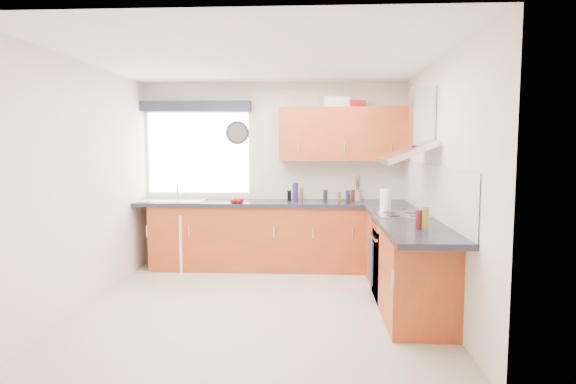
# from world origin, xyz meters

# --- Properties ---
(ground_plane) EXTENTS (3.60, 3.60, 0.00)m
(ground_plane) POSITION_xyz_m (0.00, 0.00, 0.00)
(ground_plane) COLOR beige
(ceiling) EXTENTS (3.60, 3.60, 0.02)m
(ceiling) POSITION_xyz_m (0.00, 0.00, 2.50)
(ceiling) COLOR white
(ceiling) RESTS_ON wall_back
(wall_back) EXTENTS (3.60, 0.02, 2.50)m
(wall_back) POSITION_xyz_m (0.00, 1.80, 1.25)
(wall_back) COLOR silver
(wall_back) RESTS_ON ground_plane
(wall_front) EXTENTS (3.60, 0.02, 2.50)m
(wall_front) POSITION_xyz_m (0.00, -1.80, 1.25)
(wall_front) COLOR silver
(wall_front) RESTS_ON ground_plane
(wall_left) EXTENTS (0.02, 3.60, 2.50)m
(wall_left) POSITION_xyz_m (-1.80, 0.00, 1.25)
(wall_left) COLOR silver
(wall_left) RESTS_ON ground_plane
(wall_right) EXTENTS (0.02, 3.60, 2.50)m
(wall_right) POSITION_xyz_m (1.80, 0.00, 1.25)
(wall_right) COLOR silver
(wall_right) RESTS_ON ground_plane
(window) EXTENTS (1.40, 0.02, 1.10)m
(window) POSITION_xyz_m (-1.05, 1.79, 1.55)
(window) COLOR white
(window) RESTS_ON wall_back
(window_blind) EXTENTS (1.50, 0.18, 0.14)m
(window_blind) POSITION_xyz_m (-1.05, 1.70, 2.18)
(window_blind) COLOR #262933
(window_blind) RESTS_ON wall_back
(splashback) EXTENTS (0.01, 3.00, 0.54)m
(splashback) POSITION_xyz_m (1.79, 0.30, 1.18)
(splashback) COLOR white
(splashback) RESTS_ON wall_right
(base_cab_back) EXTENTS (3.00, 0.58, 0.86)m
(base_cab_back) POSITION_xyz_m (-0.10, 1.51, 0.43)
(base_cab_back) COLOR #9B3A18
(base_cab_back) RESTS_ON ground_plane
(base_cab_corner) EXTENTS (0.60, 0.60, 0.86)m
(base_cab_corner) POSITION_xyz_m (1.50, 1.50, 0.43)
(base_cab_corner) COLOR #9B3A18
(base_cab_corner) RESTS_ON ground_plane
(base_cab_right) EXTENTS (0.58, 2.10, 0.86)m
(base_cab_right) POSITION_xyz_m (1.51, 0.15, 0.43)
(base_cab_right) COLOR #9B3A18
(base_cab_right) RESTS_ON ground_plane
(worktop_back) EXTENTS (3.60, 0.62, 0.05)m
(worktop_back) POSITION_xyz_m (0.00, 1.50, 0.89)
(worktop_back) COLOR black
(worktop_back) RESTS_ON base_cab_back
(worktop_right) EXTENTS (0.62, 2.42, 0.05)m
(worktop_right) POSITION_xyz_m (1.50, 0.00, 0.89)
(worktop_right) COLOR black
(worktop_right) RESTS_ON base_cab_right
(sink) EXTENTS (0.84, 0.46, 0.10)m
(sink) POSITION_xyz_m (-1.33, 1.50, 0.95)
(sink) COLOR silver
(sink) RESTS_ON worktop_back
(oven) EXTENTS (0.56, 0.58, 0.85)m
(oven) POSITION_xyz_m (1.50, 0.30, 0.42)
(oven) COLOR black
(oven) RESTS_ON ground_plane
(hob_plate) EXTENTS (0.52, 0.52, 0.01)m
(hob_plate) POSITION_xyz_m (1.50, 0.30, 0.92)
(hob_plate) COLOR silver
(hob_plate) RESTS_ON worktop_right
(extractor_hood) EXTENTS (0.52, 0.78, 0.66)m
(extractor_hood) POSITION_xyz_m (1.60, 0.30, 1.77)
(extractor_hood) COLOR silver
(extractor_hood) RESTS_ON wall_right
(upper_cabinets) EXTENTS (1.70, 0.35, 0.70)m
(upper_cabinets) POSITION_xyz_m (0.95, 1.62, 1.80)
(upper_cabinets) COLOR #9B3A18
(upper_cabinets) RESTS_ON wall_back
(washing_machine) EXTENTS (0.63, 0.62, 0.75)m
(washing_machine) POSITION_xyz_m (-1.00, 1.52, 0.38)
(washing_machine) COLOR white
(washing_machine) RESTS_ON ground_plane
(wall_clock) EXTENTS (0.32, 0.04, 0.32)m
(wall_clock) POSITION_xyz_m (-0.50, 1.78, 1.83)
(wall_clock) COLOR #262933
(wall_clock) RESTS_ON wall_back
(casserole) EXTENTS (0.39, 0.31, 0.14)m
(casserole) POSITION_xyz_m (0.83, 1.72, 2.22)
(casserole) COLOR white
(casserole) RESTS_ON upper_cabinets
(storage_box) EXTENTS (0.25, 0.23, 0.10)m
(storage_box) POSITION_xyz_m (1.11, 1.72, 2.20)
(storage_box) COLOR red
(storage_box) RESTS_ON upper_cabinets
(utensil_pot) EXTENTS (0.10, 0.10, 0.14)m
(utensil_pot) POSITION_xyz_m (1.15, 1.70, 0.98)
(utensil_pot) COLOR gray
(utensil_pot) RESTS_ON worktop_back
(kitchen_roll) EXTENTS (0.14, 0.14, 0.26)m
(kitchen_roll) POSITION_xyz_m (1.35, 0.51, 1.04)
(kitchen_roll) COLOR white
(kitchen_roll) RESTS_ON worktop_right
(tomato_cluster) EXTENTS (0.16, 0.16, 0.07)m
(tomato_cluster) POSITION_xyz_m (-0.44, 1.30, 0.95)
(tomato_cluster) COLOR #A3060A
(tomato_cluster) RESTS_ON worktop_back
(jar_0) EXTENTS (0.05, 0.05, 0.14)m
(jar_0) POSITION_xyz_m (1.09, 1.69, 0.98)
(jar_0) COLOR maroon
(jar_0) RESTS_ON worktop_back
(jar_1) EXTENTS (0.05, 0.05, 0.11)m
(jar_1) POSITION_xyz_m (1.00, 1.35, 0.97)
(jar_1) COLOR black
(jar_1) RESTS_ON worktop_back
(jar_2) EXTENTS (0.06, 0.06, 0.16)m
(jar_2) POSITION_xyz_m (1.00, 1.45, 0.99)
(jar_2) COLOR navy
(jar_2) RESTS_ON worktop_back
(jar_3) EXTENTS (0.07, 0.07, 0.26)m
(jar_3) POSITION_xyz_m (0.31, 1.40, 1.04)
(jar_3) COLOR navy
(jar_3) RESTS_ON worktop_back
(jar_4) EXTENTS (0.05, 0.05, 0.12)m
(jar_4) POSITION_xyz_m (0.90, 1.66, 0.97)
(jar_4) COLOR olive
(jar_4) RESTS_ON worktop_back
(jar_5) EXTENTS (0.06, 0.06, 0.15)m
(jar_5) POSITION_xyz_m (0.71, 1.62, 0.98)
(jar_5) COLOR black
(jar_5) RESTS_ON worktop_back
(jar_6) EXTENTS (0.05, 0.05, 0.14)m
(jar_6) POSITION_xyz_m (0.23, 1.59, 0.98)
(jar_6) COLOR black
(jar_6) RESTS_ON worktop_back
(jar_7) EXTENTS (0.07, 0.07, 0.17)m
(jar_7) POSITION_xyz_m (0.38, 1.70, 0.99)
(jar_7) COLOR olive
(jar_7) RESTS_ON worktop_back
(bottle_0) EXTENTS (0.06, 0.06, 0.17)m
(bottle_0) POSITION_xyz_m (1.48, -0.54, 1.00)
(bottle_0) COLOR maroon
(bottle_0) RESTS_ON worktop_right
(bottle_1) EXTENTS (0.06, 0.06, 0.20)m
(bottle_1) POSITION_xyz_m (1.54, -0.55, 1.01)
(bottle_1) COLOR olive
(bottle_1) RESTS_ON worktop_right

